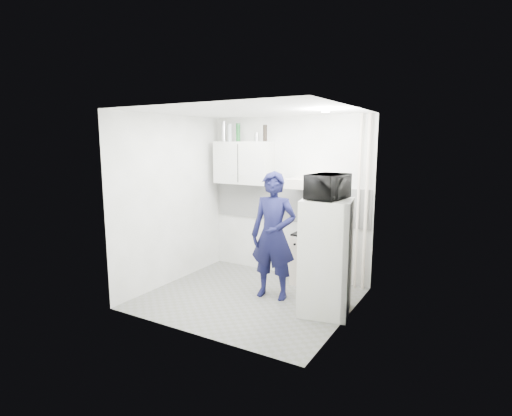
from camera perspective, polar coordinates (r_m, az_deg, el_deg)
The scene contains 22 objects.
floor at distance 5.83m, azimuth -1.03°, elevation -12.69°, with size 2.80×2.80×0.00m, color slate.
ceiling at distance 5.41m, azimuth -1.12°, elevation 13.73°, with size 2.80×2.80×0.00m, color white.
wall_back at distance 6.56m, azimuth 4.61°, elevation 1.56°, with size 2.80×2.80×0.00m, color white.
wall_left at distance 6.31m, azimuth -12.01°, elevation 1.07°, with size 2.60×2.60×0.00m, color white.
wall_right at distance 4.90m, azimuth 13.05°, elevation -1.32°, with size 2.60×2.60×0.00m, color white.
person at distance 5.60m, azimuth 2.51°, elevation -3.95°, with size 0.66×0.43×1.80m, color black.
stove at distance 6.33m, azimuth 7.71°, elevation -7.23°, with size 0.49×0.49×0.78m, color beige.
fridge at distance 5.21m, azimuth 9.94°, elevation -6.89°, with size 0.62×0.62×1.49m, color silver.
stove_top at distance 6.22m, azimuth 7.79°, elevation -3.65°, with size 0.47×0.47×0.03m, color black.
saucepan at distance 6.22m, azimuth 7.77°, elevation -3.03°, with size 0.18×0.18×0.10m, color silver.
microwave at distance 5.03m, azimuth 10.23°, elevation 3.01°, with size 0.39×0.57×0.31m, color black.
bottle_a at distance 6.93m, azimuth -4.64°, elevation 10.85°, with size 0.08×0.08×0.34m, color silver.
bottle_b at distance 6.86m, azimuth -3.77°, elevation 10.68°, with size 0.08×0.08×0.29m, color #B2B7BC.
bottle_c at distance 6.76m, azimuth -2.57°, elevation 10.73°, with size 0.07×0.07×0.30m, color #144C1E.
canister_b at distance 6.58m, azimuth 0.09°, elevation 10.12°, with size 0.08×0.08×0.15m, color silver.
bottle_e at distance 6.50m, azimuth 1.30°, elevation 10.65°, with size 0.07×0.07×0.26m, color black.
upper_cabinet at distance 6.72m, azimuth -1.79°, elevation 6.49°, with size 1.00×0.35×0.70m, color silver.
range_hood at distance 6.12m, azimuth 7.43°, elevation 3.50°, with size 0.60×0.50×0.14m, color beige.
backsplash at distance 6.56m, azimuth 4.54°, elevation 0.68°, with size 2.74×0.03×0.60m, color white.
pipe_a at distance 6.04m, azimuth 15.46°, elevation 0.57°, with size 0.05×0.05×2.60m, color beige.
pipe_b at distance 6.07m, azimuth 14.37°, elevation 0.66°, with size 0.04×0.04×2.60m, color beige.
ceiling_spot_fixture at distance 5.15m, azimuth 9.91°, elevation 13.48°, with size 0.10×0.10×0.02m, color white.
Camera 1 is at (2.81, -4.61, 2.19)m, focal length 28.00 mm.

